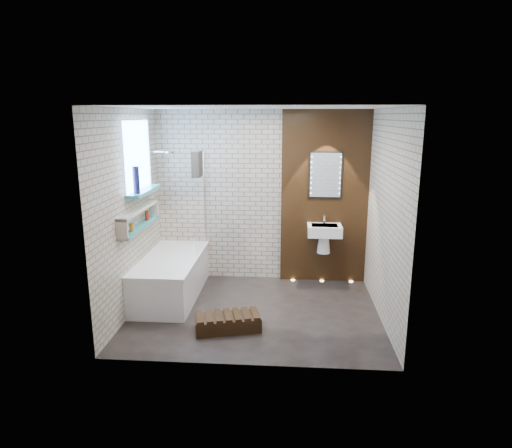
# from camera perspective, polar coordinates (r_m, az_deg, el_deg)

# --- Properties ---
(ground) EXTENTS (3.20, 3.20, 0.00)m
(ground) POSITION_cam_1_polar(r_m,az_deg,el_deg) (6.03, -0.11, -11.02)
(ground) COLOR black
(ground) RESTS_ON ground
(room_shell) EXTENTS (3.24, 3.20, 2.60)m
(room_shell) POSITION_cam_1_polar(r_m,az_deg,el_deg) (5.62, -0.11, 1.13)
(room_shell) COLOR tan
(room_shell) RESTS_ON ground
(walnut_panel) EXTENTS (1.30, 0.06, 2.60)m
(walnut_panel) POSITION_cam_1_polar(r_m,az_deg,el_deg) (6.87, 8.65, 3.26)
(walnut_panel) COLOR black
(walnut_panel) RESTS_ON ground
(clerestory_window) EXTENTS (0.18, 1.00, 0.94)m
(clerestory_window) POSITION_cam_1_polar(r_m,az_deg,el_deg) (6.18, -14.65, 7.48)
(clerestory_window) COLOR #7FADE0
(clerestory_window) RESTS_ON room_shell
(display_niche) EXTENTS (0.14, 1.30, 0.26)m
(display_niche) POSITION_cam_1_polar(r_m,az_deg,el_deg) (6.09, -14.51, 0.71)
(display_niche) COLOR teal
(display_niche) RESTS_ON room_shell
(bathtub) EXTENTS (0.79, 1.74, 0.70)m
(bathtub) POSITION_cam_1_polar(r_m,az_deg,el_deg) (6.53, -10.65, -6.53)
(bathtub) COLOR white
(bathtub) RESTS_ON ground
(bath_screen) EXTENTS (0.01, 0.78, 1.40)m
(bath_screen) POSITION_cam_1_polar(r_m,az_deg,el_deg) (6.61, -7.07, 2.73)
(bath_screen) COLOR white
(bath_screen) RESTS_ON bathtub
(towel) EXTENTS (0.10, 0.27, 0.36)m
(towel) POSITION_cam_1_polar(r_m,az_deg,el_deg) (6.38, -7.48, 7.51)
(towel) COLOR black
(towel) RESTS_ON bath_screen
(shower_head) EXTENTS (0.18, 0.18, 0.02)m
(shower_head) POSITION_cam_1_polar(r_m,az_deg,el_deg) (6.67, -10.82, 8.94)
(shower_head) COLOR silver
(shower_head) RESTS_ON room_shell
(washbasin) EXTENTS (0.50, 0.36, 0.58)m
(washbasin) POSITION_cam_1_polar(r_m,az_deg,el_deg) (6.79, 8.61, -1.28)
(washbasin) COLOR white
(washbasin) RESTS_ON walnut_panel
(led_mirror) EXTENTS (0.50, 0.02, 0.70)m
(led_mirror) POSITION_cam_1_polar(r_m,az_deg,el_deg) (6.78, 8.77, 6.12)
(led_mirror) COLOR black
(led_mirror) RESTS_ON walnut_panel
(walnut_step) EXTENTS (0.83, 0.52, 0.17)m
(walnut_step) POSITION_cam_1_polar(r_m,az_deg,el_deg) (5.55, -3.59, -12.37)
(walnut_step) COLOR black
(walnut_step) RESTS_ON ground
(niche_bottles) EXTENTS (0.05, 0.67, 0.13)m
(niche_bottles) POSITION_cam_1_polar(r_m,az_deg,el_deg) (6.11, -14.44, 0.38)
(niche_bottles) COLOR #B75C1C
(niche_bottles) RESTS_ON display_niche
(sill_vases) EXTENTS (0.08, 0.08, 0.34)m
(sill_vases) POSITION_cam_1_polar(r_m,az_deg,el_deg) (5.88, -14.90, 5.40)
(sill_vases) COLOR #131335
(sill_vases) RESTS_ON clerestory_window
(floor_uplights) EXTENTS (0.96, 0.06, 0.01)m
(floor_uplights) POSITION_cam_1_polar(r_m,az_deg,el_deg) (7.14, 8.32, -7.11)
(floor_uplights) COLOR #FFD899
(floor_uplights) RESTS_ON ground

